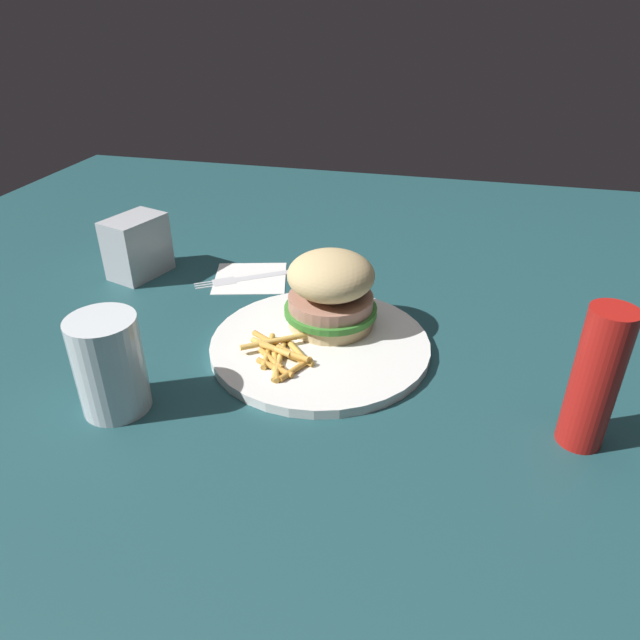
# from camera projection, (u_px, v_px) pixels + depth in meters

# --- Properties ---
(ground_plane) EXTENTS (1.60, 1.60, 0.00)m
(ground_plane) POSITION_uv_depth(u_px,v_px,m) (302.00, 351.00, 0.71)
(ground_plane) COLOR #1E474C
(plate) EXTENTS (0.27, 0.27, 0.01)m
(plate) POSITION_uv_depth(u_px,v_px,m) (320.00, 345.00, 0.72)
(plate) COLOR white
(plate) RESTS_ON ground_plane
(sandwich) EXTENTS (0.12, 0.12, 0.10)m
(sandwich) POSITION_uv_depth(u_px,v_px,m) (331.00, 290.00, 0.72)
(sandwich) COLOR tan
(sandwich) RESTS_ON plate
(fries_pile) EXTENTS (0.09, 0.10, 0.01)m
(fries_pile) POSITION_uv_depth(u_px,v_px,m) (279.00, 354.00, 0.68)
(fries_pile) COLOR gold
(fries_pile) RESTS_ON plate
(napkin) EXTENTS (0.14, 0.14, 0.00)m
(napkin) POSITION_uv_depth(u_px,v_px,m) (250.00, 278.00, 0.89)
(napkin) COLOR white
(napkin) RESTS_ON ground_plane
(fork) EXTENTS (0.15, 0.11, 0.00)m
(fork) POSITION_uv_depth(u_px,v_px,m) (249.00, 276.00, 0.89)
(fork) COLOR silver
(fork) RESTS_ON napkin
(drink_glass) EXTENTS (0.07, 0.07, 0.11)m
(drink_glass) POSITION_uv_depth(u_px,v_px,m) (110.00, 368.00, 0.59)
(drink_glass) COLOR silver
(drink_glass) RESTS_ON ground_plane
(napkin_dispenser) EXTENTS (0.08, 0.10, 0.09)m
(napkin_dispenser) POSITION_uv_depth(u_px,v_px,m) (137.00, 246.00, 0.88)
(napkin_dispenser) COLOR #B7BABF
(napkin_dispenser) RESTS_ON ground_plane
(ketchup_bottle) EXTENTS (0.04, 0.04, 0.15)m
(ketchup_bottle) POSITION_uv_depth(u_px,v_px,m) (595.00, 379.00, 0.54)
(ketchup_bottle) COLOR #B21914
(ketchup_bottle) RESTS_ON ground_plane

